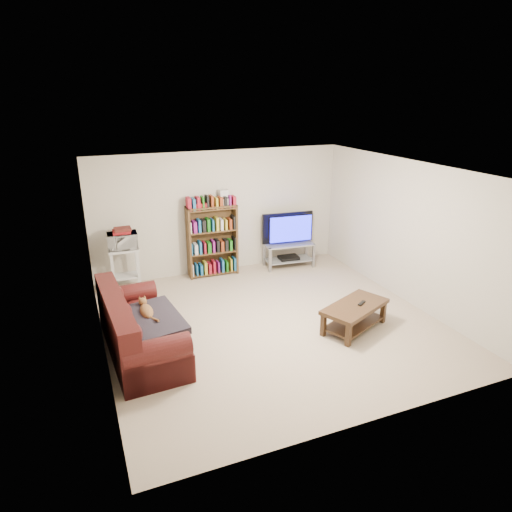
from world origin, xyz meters
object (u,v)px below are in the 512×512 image
coffee_table (355,312)px  tv_stand (289,251)px  sofa (136,333)px  bookshelf (212,240)px

coffee_table → tv_stand: 2.79m
coffee_table → sofa: bearing=145.8°
coffee_table → bookshelf: (-1.33, 2.95, 0.44)m
tv_stand → bookshelf: bearing=179.1°
tv_stand → bookshelf: size_ratio=0.74×
coffee_table → bookshelf: bookshelf is taller
coffee_table → bookshelf: size_ratio=0.88×
sofa → tv_stand: size_ratio=2.00×
sofa → coffee_table: 3.22m
sofa → tv_stand: (3.43, 2.22, 0.03)m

